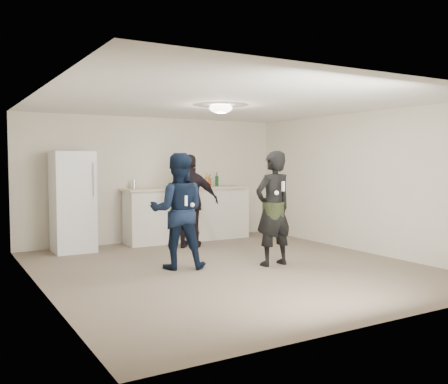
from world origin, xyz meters
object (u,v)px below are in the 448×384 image
man (178,211)px  spectator (191,201)px  woman (273,208)px  fridge (73,202)px  counter (188,215)px  shaker (134,184)px

man → spectator: bearing=-99.1°
man → woman: bearing=-178.3°
fridge → man: 2.46m
counter → shaker: size_ratio=15.29×
woman → spectator: size_ratio=1.02×
spectator → shaker: bearing=-15.6°
shaker → spectator: 1.24m
counter → woman: (0.09, -2.84, 0.37)m
counter → shaker: 1.29m
counter → woman: woman is taller
woman → shaker: bearing=-71.8°
shaker → man: bearing=-94.5°
shaker → spectator: bearing=-50.1°
spectator → fridge: bearing=14.9°
counter → shaker: bearing=172.7°
fridge → man: bearing=-64.9°
shaker → woman: size_ratio=0.10×
fridge → counter: bearing=1.7°
woman → spectator: woman is taller
woman → man: bearing=-25.3°
counter → fridge: fridge is taller
counter → man: (-1.29, -2.29, 0.35)m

